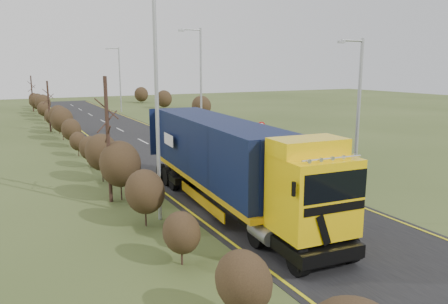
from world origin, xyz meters
TOP-DOWN VIEW (x-y plane):
  - ground at (0.00, 0.00)m, footprint 160.00×160.00m
  - road at (0.00, 10.00)m, footprint 8.00×120.00m
  - layby at (6.50, 20.00)m, footprint 6.00×18.00m
  - lane_markings at (0.00, 9.69)m, footprint 7.52×116.00m
  - hedgerow at (-6.00, 7.89)m, footprint 2.24×102.04m
  - lorry at (-2.01, 0.39)m, footprint 3.36×15.11m
  - car_red_hatchback at (7.09, 19.20)m, footprint 2.29×4.60m
  - car_blue_sedan at (7.08, 19.00)m, footprint 1.85×4.56m
  - streetlight_near at (5.71, 0.40)m, footprint 1.69×0.18m
  - streetlight_mid at (4.47, 17.73)m, footprint 2.04×0.19m
  - streetlight_far at (4.65, 45.98)m, footprint 1.93×0.18m
  - left_pole at (-5.20, 0.52)m, footprint 0.16×0.16m
  - speed_sign at (5.60, 9.61)m, footprint 0.72×0.10m
  - warning_board at (4.20, 23.25)m, footprint 0.71×0.11m

SIDE VIEW (x-z plane):
  - ground at x=0.00m, z-range 0.00..0.00m
  - road at x=0.00m, z-range 0.00..0.02m
  - layby at x=6.50m, z-range 0.00..0.02m
  - lane_markings at x=0.00m, z-range 0.03..0.03m
  - car_blue_sedan at x=7.08m, z-range 0.00..1.47m
  - car_red_hatchback at x=7.09m, z-range 0.00..1.51m
  - warning_board at x=4.20m, z-range 0.20..2.05m
  - hedgerow at x=-6.00m, z-range -1.41..4.64m
  - speed_sign at x=5.60m, z-range 0.54..3.14m
  - lorry at x=-2.01m, z-range 0.28..4.45m
  - streetlight_near at x=5.71m, z-range 0.37..8.27m
  - streetlight_far at x=4.65m, z-range 0.46..9.53m
  - streetlight_mid at x=4.47m, z-range 0.51..10.13m
  - left_pole at x=-5.20m, z-range 0.00..11.00m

